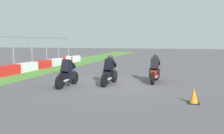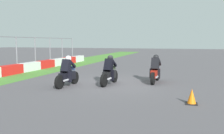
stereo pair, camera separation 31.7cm
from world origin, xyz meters
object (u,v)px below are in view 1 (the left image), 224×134
object	(u,v)px
rider_lane_a	(155,71)
traffic_cone	(194,96)
rider_lane_b	(109,72)
rider_lane_c	(67,74)

from	to	relation	value
rider_lane_a	traffic_cone	world-z (taller)	rider_lane_a
rider_lane_b	traffic_cone	world-z (taller)	rider_lane_b
rider_lane_a	traffic_cone	size ratio (longest dim) A/B	3.70
rider_lane_a	rider_lane_c	distance (m)	4.64
rider_lane_c	traffic_cone	world-z (taller)	rider_lane_c
rider_lane_a	rider_lane_c	xyz separation A→B (m)	(-2.33, 4.02, 0.00)
rider_lane_a	rider_lane_b	bearing A→B (deg)	124.06
rider_lane_c	traffic_cone	xyz separation A→B (m)	(-1.59, -5.75, -0.37)
rider_lane_c	rider_lane_b	bearing A→B (deg)	-57.29
rider_lane_a	rider_lane_b	distance (m)	2.53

